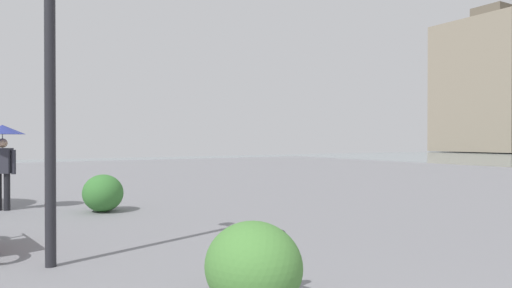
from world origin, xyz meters
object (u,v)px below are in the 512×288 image
object	(u,v)px
lamppost	(50,46)
bollard_mid	(278,260)
pedestrian	(3,143)
bollard_near	(280,268)

from	to	relation	value
lamppost	bollard_mid	size ratio (longest dim) A/B	6.34
pedestrian	bollard_near	distance (m)	8.98
lamppost	bollard_near	xyz separation A→B (m)	(-2.84, -1.73, -2.50)
bollard_mid	lamppost	bearing A→B (deg)	39.02
pedestrian	bollard_near	xyz separation A→B (m)	(-8.66, -2.04, -1.19)
lamppost	bollard_mid	xyz separation A→B (m)	(-2.44, -1.97, -2.54)
bollard_mid	pedestrian	bearing A→B (deg)	15.49
bollard_near	pedestrian	bearing A→B (deg)	13.25
lamppost	bollard_mid	distance (m)	4.04
pedestrian	bollard_near	bearing A→B (deg)	-166.75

